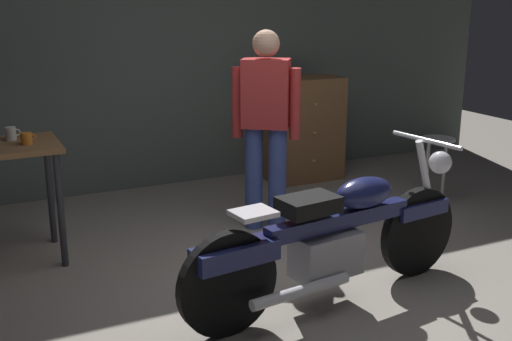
{
  "coord_description": "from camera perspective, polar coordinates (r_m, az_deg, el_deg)",
  "views": [
    {
      "loc": [
        -1.96,
        -3.45,
        1.93
      ],
      "look_at": [
        0.03,
        0.7,
        0.65
      ],
      "focal_mm": 44.37,
      "sensor_mm": 36.0,
      "label": 1
    }
  ],
  "objects": [
    {
      "name": "mug_white_ceramic",
      "position": [
        4.99,
        -21.21,
        3.13
      ],
      "size": [
        0.11,
        0.08,
        0.1
      ],
      "color": "white",
      "rests_on": "workbench"
    },
    {
      "name": "person_standing",
      "position": [
        5.21,
        0.88,
        4.4
      ],
      "size": [
        0.48,
        0.4,
        1.67
      ],
      "rotation": [
        0.0,
        0.0,
        2.53
      ],
      "color": "#3E519A",
      "rests_on": "ground_plane"
    },
    {
      "name": "wooden_dresser",
      "position": [
        6.79,
        4.3,
        3.76
      ],
      "size": [
        0.8,
        0.47,
        1.1
      ],
      "color": "brown",
      "rests_on": "ground_plane"
    },
    {
      "name": "shop_stool",
      "position": [
        6.19,
        15.99,
        1.55
      ],
      "size": [
        0.32,
        0.32,
        0.64
      ],
      "color": "#B2B2B7",
      "rests_on": "ground_plane"
    },
    {
      "name": "ground_plane",
      "position": [
        4.42,
        3.62,
        -10.42
      ],
      "size": [
        12.0,
        12.0,
        0.0
      ],
      "primitive_type": "plane",
      "color": "gray"
    },
    {
      "name": "back_wall",
      "position": [
        6.57,
        -8.4,
        12.05
      ],
      "size": [
        8.0,
        0.12,
        3.1
      ],
      "primitive_type": "cube",
      "color": "#56605B",
      "rests_on": "ground_plane"
    },
    {
      "name": "mug_orange_travel",
      "position": [
        4.81,
        -19.98,
        2.73
      ],
      "size": [
        0.11,
        0.08,
        0.09
      ],
      "color": "orange",
      "rests_on": "workbench"
    },
    {
      "name": "motorcycle",
      "position": [
        4.08,
        7.14,
        -5.89
      ],
      "size": [
        2.18,
        0.66,
        1.0
      ],
      "rotation": [
        0.0,
        0.0,
        0.12
      ],
      "color": "black",
      "rests_on": "ground_plane"
    }
  ]
}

